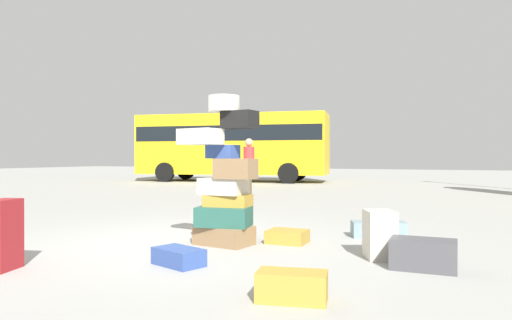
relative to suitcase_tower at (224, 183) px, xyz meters
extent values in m
plane|color=#9E9E99|center=(-0.47, -0.11, -0.81)|extent=(80.00, 80.00, 0.00)
cube|color=olive|center=(0.00, -0.01, -0.69)|extent=(0.76, 0.54, 0.24)
cube|color=#26594C|center=(0.01, -0.02, -0.44)|extent=(0.75, 0.56, 0.25)
cube|color=#B28C33|center=(0.03, 0.06, -0.24)|extent=(0.63, 0.45, 0.16)
cube|color=beige|center=(-0.03, 0.02, -0.05)|extent=(0.58, 0.37, 0.22)
cube|color=olive|center=(0.18, -0.03, 0.19)|extent=(0.51, 0.33, 0.26)
cube|color=#334F99|center=(-0.11, 0.16, 0.41)|extent=(0.42, 0.28, 0.18)
cube|color=beige|center=(-0.29, -0.13, 0.60)|extent=(0.59, 0.43, 0.21)
cube|color=black|center=(0.20, 0.05, 0.82)|extent=(0.46, 0.32, 0.23)
cylinder|color=beige|center=(-0.01, 0.02, 1.04)|extent=(0.41, 0.41, 0.21)
cube|color=maroon|center=(-1.38, -2.15, -0.45)|extent=(0.32, 0.41, 0.72)
cube|color=beige|center=(2.00, 0.00, -0.54)|extent=(0.45, 0.50, 0.54)
cube|color=#B28C33|center=(1.64, -1.87, -0.69)|extent=(0.60, 0.40, 0.24)
cube|color=#B28C33|center=(0.71, 0.46, -0.73)|extent=(0.53, 0.44, 0.17)
cube|color=#4C4C51|center=(2.50, -0.33, -0.66)|extent=(0.65, 0.39, 0.31)
cube|color=gray|center=(1.74, 1.42, -0.70)|extent=(0.82, 0.58, 0.22)
cube|color=#334F99|center=(0.13, -1.23, -0.72)|extent=(0.62, 0.48, 0.18)
cylinder|color=brown|center=(-2.53, 6.04, -0.41)|extent=(0.12, 0.12, 0.79)
cylinder|color=brown|center=(-2.47, 5.83, -0.41)|extent=(0.12, 0.12, 0.79)
cylinder|color=red|center=(-2.50, 5.93, 0.30)|extent=(0.30, 0.30, 0.64)
sphere|color=tan|center=(-2.50, 5.93, 0.73)|extent=(0.22, 0.22, 0.22)
cube|color=yellow|center=(-7.37, 14.23, 0.94)|extent=(9.28, 4.14, 2.80)
cube|color=black|center=(-7.37, 14.23, 1.43)|extent=(9.11, 4.12, 0.70)
cylinder|color=black|center=(-4.74, 16.00, -0.36)|extent=(0.93, 0.41, 0.90)
cylinder|color=black|center=(-4.27, 13.55, -0.36)|extent=(0.93, 0.41, 0.90)
cylinder|color=black|center=(-10.47, 14.91, -0.36)|extent=(0.93, 0.41, 0.90)
cylinder|color=black|center=(-10.00, 12.45, -0.36)|extent=(0.93, 0.41, 0.90)
camera|label=1|loc=(2.93, -5.32, 0.33)|focal=32.49mm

